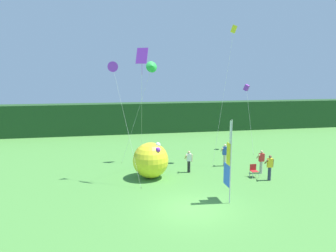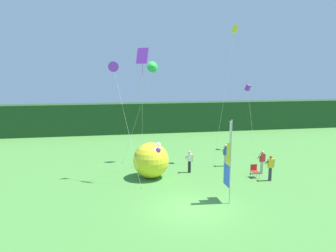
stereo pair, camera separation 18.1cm
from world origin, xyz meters
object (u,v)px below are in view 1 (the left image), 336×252
Objects in this scene: person_mid_field at (270,167)px; kite_purple_box_4 at (246,88)px; kite_yellow_box_1 at (234,31)px; person_far_left at (189,161)px; kite_green_delta_0 at (152,67)px; banner_flag at (229,163)px; folding_chair at (254,170)px; inflatable_balloon at (151,160)px; kite_purple_delta_2 at (113,67)px; kite_purple_diamond_3 at (142,61)px; person_near_banner at (261,161)px; person_far_right at (225,154)px.

kite_purple_box_4 is at bearing 76.01° from person_mid_field.
person_far_left is at bearing -150.99° from kite_yellow_box_1.
person_far_left is 8.05m from kite_green_delta_0.
person_mid_field is at bearing -29.45° from person_far_left.
folding_chair is (3.44, 3.83, -1.76)m from banner_flag.
inflatable_balloon is 0.41× the size of kite_purple_box_4.
kite_green_delta_0 is (-6.40, 5.42, 7.24)m from folding_chair.
kite_purple_delta_2 is (-3.15, -3.61, -0.14)m from kite_green_delta_0.
kite_green_delta_0 is 1.03× the size of kite_purple_delta_2.
banner_flag is 5.94m from person_far_left.
inflatable_balloon is 11.98m from kite_yellow_box_1.
folding_chair is at bearing -40.27° from kite_green_delta_0.
folding_chair is 0.11× the size of kite_green_delta_0.
person_far_left is 0.20× the size of kite_purple_delta_2.
banner_flag is 0.54× the size of kite_purple_diamond_3.
kite_yellow_box_1 is at bearing -11.44° from kite_green_delta_0.
inflatable_balloon is at bearing 126.31° from banner_flag.
kite_purple_delta_2 is at bearing 165.17° from person_mid_field.
folding_chair is at bearing -9.73° from inflatable_balloon.
person_near_banner is 0.19× the size of kite_purple_diamond_3.
inflatable_balloon is at bearing -145.32° from kite_purple_box_4.
kite_purple_box_4 is (6.43, 12.07, 3.58)m from banner_flag.
folding_chair is (-0.89, -0.66, -0.40)m from person_near_banner.
kite_purple_box_4 is at bearing 74.52° from person_near_banner.
kite_purple_delta_2 is (-10.27, 2.72, 6.67)m from person_mid_field.
inflatable_balloon is at bearing 175.99° from person_near_banner.
inflatable_balloon reaches higher than person_far_left.
kite_green_delta_0 is at bearing 73.72° from kite_purple_diamond_3.
kite_purple_delta_2 is at bearing 154.19° from kite_purple_diamond_3.
person_near_banner is 9.29m from kite_purple_box_4.
person_far_left is 0.20× the size of kite_green_delta_0.
person_near_banner is 0.21× the size of kite_purple_delta_2.
kite_green_delta_0 reaches higher than person_near_banner.
person_mid_field is 0.28× the size of kite_purple_box_4.
person_mid_field is 11.14m from kite_purple_diamond_3.
inflatable_balloon is 2.86× the size of folding_chair.
kite_purple_diamond_3 is (-1.31, -4.50, 0.23)m from kite_green_delta_0.
kite_purple_diamond_3 is (-4.28, 4.75, 5.71)m from banner_flag.
folding_chair is 0.14× the size of kite_purple_box_4.
inflatable_balloon reaches higher than folding_chair.
person_near_banner is at bearing -13.46° from person_far_left.
person_mid_field is 0.22× the size of kite_purple_delta_2.
person_near_banner is 0.16× the size of kite_yellow_box_1.
kite_yellow_box_1 reaches higher than person_mid_field.
person_mid_field is at bearing -41.65° from kite_green_delta_0.
kite_purple_delta_2 reaches higher than inflatable_balloon.
kite_green_delta_0 reaches higher than folding_chair.
person_near_banner is 12.46m from kite_purple_delta_2.
folding_chair is 10.83m from kite_yellow_box_1.
person_far_right is at bearing 70.52° from banner_flag.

